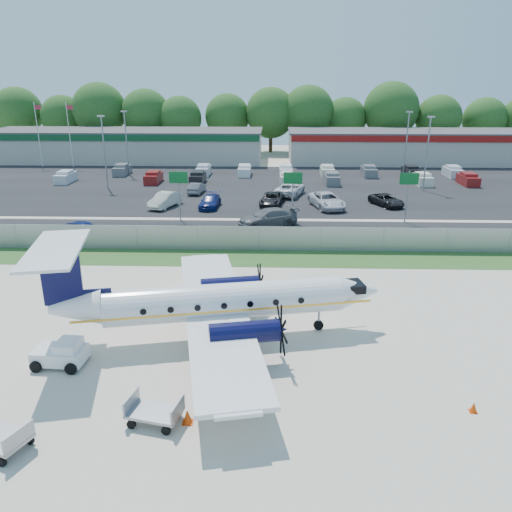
{
  "coord_description": "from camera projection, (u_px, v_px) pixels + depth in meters",
  "views": [
    {
      "loc": [
        0.96,
        -24.51,
        13.01
      ],
      "look_at": [
        0.0,
        6.0,
        2.3
      ],
      "focal_mm": 35.0,
      "sensor_mm": 36.0,
      "label": 1
    }
  ],
  "objects": [
    {
      "name": "sign_right",
      "position": [
        408.0,
        186.0,
        47.44
      ],
      "size": [
        1.8,
        0.26,
        5.0
      ],
      "color": "gray",
      "rests_on": "ground"
    },
    {
      "name": "parked_car_g",
      "position": [
        290.0,
        195.0,
        60.15
      ],
      "size": [
        4.2,
        6.28,
        1.6
      ],
      "primitive_type": "imported",
      "rotation": [
        0.0,
        0.0,
        2.85
      ],
      "color": "silver",
      "rests_on": "ground"
    },
    {
      "name": "parked_car_d",
      "position": [
        327.0,
        208.0,
        54.29
      ],
      "size": [
        4.11,
        6.39,
        1.64
      ],
      "primitive_type": "imported",
      "rotation": [
        0.0,
        0.0,
        0.25
      ],
      "color": "silver",
      "rests_on": "ground"
    },
    {
      "name": "parked_car_b",
      "position": [
        210.0,
        208.0,
        54.36
      ],
      "size": [
        2.21,
        4.81,
        1.36
      ],
      "primitive_type": "imported",
      "rotation": [
        0.0,
        0.0,
        -0.06
      ],
      "color": "navy",
      "rests_on": "ground"
    },
    {
      "name": "road_car_mid",
      "position": [
        267.0,
        226.0,
        47.38
      ],
      "size": [
        6.19,
        4.4,
        1.66
      ],
      "primitive_type": "imported",
      "rotation": [
        0.0,
        0.0,
        -1.17
      ],
      "color": "#595B5E",
      "rests_on": "ground"
    },
    {
      "name": "ground",
      "position": [
        253.0,
        331.0,
        27.45
      ],
      "size": [
        170.0,
        170.0,
        0.0
      ],
      "primitive_type": "plane",
      "color": "beige",
      "rests_on": "ground"
    },
    {
      "name": "baggage_cart_far",
      "position": [
        155.0,
        411.0,
        19.97
      ],
      "size": [
        2.35,
        1.71,
        1.11
      ],
      "color": "gray",
      "rests_on": "ground"
    },
    {
      "name": "aircraft",
      "position": [
        218.0,
        302.0,
        26.07
      ],
      "size": [
        18.08,
        17.71,
        5.52
      ],
      "color": "white",
      "rests_on": "ground"
    },
    {
      "name": "parked_car_c",
      "position": [
        272.0,
        205.0,
        55.43
      ],
      "size": [
        2.98,
        5.21,
        1.37
      ],
      "primitive_type": "imported",
      "rotation": [
        0.0,
        0.0,
        -0.15
      ],
      "color": "black",
      "rests_on": "ground"
    },
    {
      "name": "grass_verge",
      "position": [
        258.0,
        258.0,
        38.77
      ],
      "size": [
        170.0,
        4.0,
        0.02
      ],
      "primitive_type": "cube",
      "color": "#2D561E",
      "rests_on": "ground"
    },
    {
      "name": "building_east",
      "position": [
        420.0,
        146.0,
        84.26
      ],
      "size": [
        44.4,
        12.4,
        5.24
      ],
      "color": "#B9B3A7",
      "rests_on": "ground"
    },
    {
      "name": "flagpole_east",
      "position": [
        70.0,
        131.0,
        78.37
      ],
      "size": [
        1.06,
        0.12,
        10.0
      ],
      "color": "white",
      "rests_on": "ground"
    },
    {
      "name": "cone_port_wing",
      "position": [
        187.0,
        417.0,
        20.02
      ],
      "size": [
        0.42,
        0.42,
        0.6
      ],
      "color": "#D93C06",
      "rests_on": "ground"
    },
    {
      "name": "access_road",
      "position": [
        261.0,
        232.0,
        45.37
      ],
      "size": [
        170.0,
        8.0,
        0.02
      ],
      "primitive_type": "cube",
      "color": "black",
      "rests_on": "ground"
    },
    {
      "name": "far_parking_rows",
      "position": [
        265.0,
        180.0,
        69.89
      ],
      "size": [
        56.0,
        10.0,
        1.6
      ],
      "primitive_type": null,
      "color": "gray",
      "rests_on": "ground"
    },
    {
      "name": "cone_starboard_wing",
      "position": [
        225.0,
        287.0,
        32.76
      ],
      "size": [
        0.39,
        0.39,
        0.55
      ],
      "color": "#D93C06",
      "rests_on": "ground"
    },
    {
      "name": "light_pole_sw",
      "position": [
        126.0,
        139.0,
        71.58
      ],
      "size": [
        0.9,
        0.35,
        9.09
      ],
      "color": "gray",
      "rests_on": "ground"
    },
    {
      "name": "parked_car_f",
      "position": [
        197.0,
        193.0,
        61.29
      ],
      "size": [
        1.87,
        4.18,
        1.33
      ],
      "primitive_type": "imported",
      "rotation": [
        0.0,
        0.0,
        3.02
      ],
      "color": "#595B5E",
      "rests_on": "ground"
    },
    {
      "name": "light_pole_se",
      "position": [
        407.0,
        140.0,
        70.39
      ],
      "size": [
        0.9,
        0.35,
        9.09
      ],
      "color": "gray",
      "rests_on": "ground"
    },
    {
      "name": "sign_left",
      "position": [
        179.0,
        184.0,
        48.1
      ],
      "size": [
        1.8,
        0.26,
        5.0
      ],
      "color": "gray",
      "rests_on": "ground"
    },
    {
      "name": "parked_car_a",
      "position": [
        165.0,
        207.0,
        54.55
      ],
      "size": [
        3.19,
        5.17,
        1.61
      ],
      "primitive_type": "imported",
      "rotation": [
        0.0,
        0.0,
        -0.33
      ],
      "color": "beige",
      "rests_on": "ground"
    },
    {
      "name": "pushback_tug",
      "position": [
        62.0,
        353.0,
        24.03
      ],
      "size": [
        2.51,
        1.88,
        1.3
      ],
      "color": "white",
      "rests_on": "ground"
    },
    {
      "name": "sign_mid",
      "position": [
        293.0,
        185.0,
        47.77
      ],
      "size": [
        1.8,
        0.26,
        5.0
      ],
      "color": "gray",
      "rests_on": "ground"
    },
    {
      "name": "cone_nose",
      "position": [
        474.0,
        407.0,
        20.71
      ],
      "size": [
        0.32,
        0.32,
        0.46
      ],
      "color": "#D93C06",
      "rests_on": "ground"
    },
    {
      "name": "light_pole_ne",
      "position": [
        427.0,
        149.0,
        60.96
      ],
      "size": [
        0.9,
        0.35,
        9.09
      ],
      "color": "gray",
      "rests_on": "ground"
    },
    {
      "name": "parked_car_e",
      "position": [
        386.0,
        206.0,
        55.12
      ],
      "size": [
        3.81,
        5.14,
        1.3
      ],
      "primitive_type": "imported",
      "rotation": [
        0.0,
        0.0,
        0.4
      ],
      "color": "black",
      "rests_on": "ground"
    },
    {
      "name": "road_car_west",
      "position": [
        85.0,
        235.0,
        44.61
      ],
      "size": [
        4.05,
        2.29,
        1.3
      ],
      "primitive_type": "imported",
      "rotation": [
        0.0,
        0.0,
        1.36
      ],
      "color": "navy",
      "rests_on": "ground"
    },
    {
      "name": "light_pole_nw",
      "position": [
        104.0,
        147.0,
        62.15
      ],
      "size": [
        0.9,
        0.35,
        9.09
      ],
      "color": "gray",
      "rests_on": "ground"
    },
    {
      "name": "flagpole_west",
      "position": [
        38.0,
        131.0,
        78.52
      ],
      "size": [
        1.06,
        0.12,
        10.0
      ],
      "color": "white",
      "rests_on": "ground"
    },
    {
      "name": "building_west",
      "position": [
        127.0,
        145.0,
        85.75
      ],
      "size": [
        46.4,
        12.4,
        5.24
      ],
      "color": "#B9B3A7",
      "rests_on": "ground"
    },
    {
      "name": "tree_line",
      "position": [
        267.0,
        152.0,
        97.24
      ],
      "size": [
        112.0,
        6.0,
        14.0
      ],
      "primitive_type": null,
      "color": "#204D16",
      "rests_on": "ground"
    },
    {
      "name": "parking_lot",
      "position": [
        264.0,
        187.0,
        65.17
      ],
      "size": [
        170.0,
        32.0,
        0.02
      ],
      "primitive_type": "cube",
      "color": "black",
      "rests_on": "ground"
    },
    {
      "name": "perimeter_fence",
      "position": [
        259.0,
        238.0,
        40.32
      ],
      "size": [
        120.0,
        0.06,
        1.99
      ],
      "color": "gray",
      "rests_on": "ground"
    }
  ]
}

